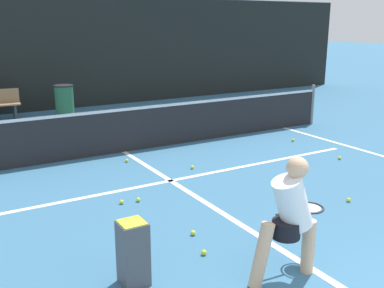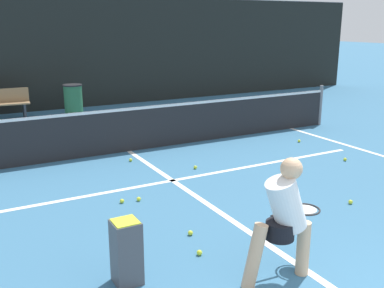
# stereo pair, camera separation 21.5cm
# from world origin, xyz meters

# --- Properties ---
(court_service_line) EXTENTS (8.25, 0.10, 0.01)m
(court_service_line) POSITION_xyz_m (0.00, 5.27, 0.00)
(court_service_line) COLOR white
(court_service_line) RESTS_ON ground
(court_center_mark) EXTENTS (0.10, 7.00, 0.01)m
(court_center_mark) POSITION_xyz_m (0.00, 3.90, 0.00)
(court_center_mark) COLOR white
(court_center_mark) RESTS_ON ground
(net) EXTENTS (11.09, 0.09, 1.07)m
(net) POSITION_xyz_m (0.00, 7.40, 0.51)
(net) COLOR slate
(net) RESTS_ON ground
(fence_back) EXTENTS (24.00, 0.06, 3.54)m
(fence_back) POSITION_xyz_m (0.00, 13.10, 1.76)
(fence_back) COLOR black
(fence_back) RESTS_ON ground
(player_practicing) EXTENTS (1.16, 0.56, 1.37)m
(player_practicing) POSITION_xyz_m (-0.36, 1.90, 0.73)
(player_practicing) COLOR #DBAD84
(player_practicing) RESTS_ON ground
(tennis_ball_scattered_0) EXTENTS (0.07, 0.07, 0.07)m
(tennis_ball_scattered_0) POSITION_xyz_m (0.67, 5.65, 0.03)
(tennis_ball_scattered_0) COLOR #D1E033
(tennis_ball_scattered_0) RESTS_ON ground
(tennis_ball_scattered_1) EXTENTS (0.07, 0.07, 0.07)m
(tennis_ball_scattered_1) POSITION_xyz_m (-1.13, 4.73, 0.03)
(tennis_ball_scattered_1) COLOR #D1E033
(tennis_ball_scattered_1) RESTS_ON ground
(tennis_ball_scattered_2) EXTENTS (0.07, 0.07, 0.07)m
(tennis_ball_scattered_2) POSITION_xyz_m (-0.88, 4.69, 0.03)
(tennis_ball_scattered_2) COLOR #D1E033
(tennis_ball_scattered_2) RESTS_ON ground
(tennis_ball_scattered_3) EXTENTS (0.07, 0.07, 0.07)m
(tennis_ball_scattered_3) POSITION_xyz_m (1.92, 3.02, 0.03)
(tennis_ball_scattered_3) COLOR #D1E033
(tennis_ball_scattered_3) RESTS_ON ground
(tennis_ball_scattered_4) EXTENTS (0.07, 0.07, 0.07)m
(tennis_ball_scattered_4) POSITION_xyz_m (-0.72, 3.28, 0.03)
(tennis_ball_scattered_4) COLOR #D1E033
(tennis_ball_scattered_4) RESTS_ON ground
(tennis_ball_scattered_7) EXTENTS (0.07, 0.07, 0.07)m
(tennis_ball_scattered_7) POSITION_xyz_m (-0.24, 6.69, 0.03)
(tennis_ball_scattered_7) COLOR #D1E033
(tennis_ball_scattered_7) RESTS_ON ground
(tennis_ball_scattered_8) EXTENTS (0.07, 0.07, 0.07)m
(tennis_ball_scattered_8) POSITION_xyz_m (-0.88, 2.77, 0.03)
(tennis_ball_scattered_8) COLOR #D1E033
(tennis_ball_scattered_8) RESTS_ON ground
(tennis_ball_scattered_9) EXTENTS (0.07, 0.07, 0.07)m
(tennis_ball_scattered_9) POSITION_xyz_m (3.74, 6.22, 0.03)
(tennis_ball_scattered_9) COLOR #D1E033
(tennis_ball_scattered_9) RESTS_ON ground
(tennis_ball_scattered_10) EXTENTS (0.07, 0.07, 0.07)m
(tennis_ball_scattered_10) POSITION_xyz_m (3.55, 4.66, 0.03)
(tennis_ball_scattered_10) COLOR #D1E033
(tennis_ball_scattered_10) RESTS_ON ground
(ball_hopper) EXTENTS (0.28, 0.28, 0.71)m
(ball_hopper) POSITION_xyz_m (-1.83, 2.64, 0.37)
(ball_hopper) COLOR #4C4C51
(ball_hopper) RESTS_ON ground
(trash_bin) EXTENTS (0.57, 0.57, 0.91)m
(trash_bin) POSITION_xyz_m (-0.01, 11.97, 0.46)
(trash_bin) COLOR #28603D
(trash_bin) RESTS_ON ground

